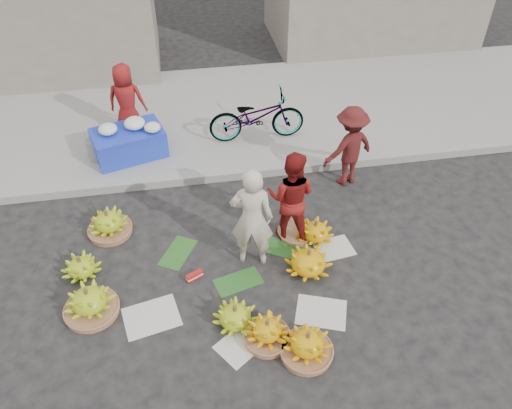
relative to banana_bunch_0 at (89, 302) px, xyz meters
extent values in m
plane|color=black|center=(2.06, 0.39, -0.21)|extent=(80.00, 80.00, 0.00)
cube|color=gray|center=(2.06, 2.59, -0.13)|extent=(40.00, 0.25, 0.15)
cube|color=gray|center=(2.06, 4.69, -0.15)|extent=(40.00, 4.00, 0.12)
cylinder|color=brown|center=(0.00, 0.00, -0.16)|extent=(0.70, 0.70, 0.09)
cylinder|color=brown|center=(0.00, 0.00, 0.21)|extent=(0.05, 0.05, 0.12)
cylinder|color=brown|center=(1.82, -0.49, 0.09)|extent=(0.05, 0.05, 0.12)
cylinder|color=brown|center=(2.61, -1.08, -0.16)|extent=(0.63, 0.63, 0.09)
cylinder|color=brown|center=(2.61, -1.08, 0.17)|extent=(0.05, 0.05, 0.12)
cylinder|color=brown|center=(2.18, -0.80, -0.16)|extent=(0.57, 0.57, 0.09)
cylinder|color=brown|center=(2.18, -0.80, 0.14)|extent=(0.05, 0.05, 0.12)
cylinder|color=brown|center=(2.96, 0.24, 0.15)|extent=(0.05, 0.05, 0.12)
cylinder|color=brown|center=(3.23, 0.85, 0.08)|extent=(0.05, 0.05, 0.12)
cylinder|color=brown|center=(-0.18, 0.71, 0.07)|extent=(0.05, 0.05, 0.12)
cylinder|color=brown|center=(0.16, 1.50, -0.16)|extent=(0.65, 0.65, 0.09)
cylinder|color=brown|center=(0.16, 1.50, 0.18)|extent=(0.05, 0.05, 0.12)
cylinder|color=brown|center=(2.98, 0.98, -0.17)|extent=(0.60, 0.60, 0.06)
cube|color=red|center=(1.37, 0.35, -0.15)|extent=(0.25, 0.18, 0.10)
imported|color=beige|center=(2.22, 0.57, 0.60)|extent=(0.66, 0.51, 1.62)
imported|color=maroon|center=(2.86, 1.00, 0.54)|extent=(0.89, 0.80, 1.49)
imported|color=maroon|center=(4.10, 2.13, 0.51)|extent=(1.05, 0.81, 1.44)
cube|color=#1C2FB7|center=(0.46, 3.39, 0.17)|extent=(1.38, 1.07, 0.51)
ellipsoid|color=white|center=(0.15, 3.34, 0.51)|extent=(0.32, 0.32, 0.18)
ellipsoid|color=white|center=(0.61, 3.44, 0.52)|extent=(0.36, 0.36, 0.20)
ellipsoid|color=white|center=(0.91, 3.29, 0.50)|extent=(0.28, 0.28, 0.16)
cylinder|color=slate|center=(-0.12, 3.39, 0.10)|extent=(0.33, 0.33, 0.38)
imported|color=maroon|center=(0.47, 4.11, 0.62)|extent=(0.76, 0.57, 1.40)
imported|color=gray|center=(2.80, 3.55, 0.38)|extent=(0.62, 1.77, 0.93)
camera|label=1|loc=(1.43, -4.35, 5.14)|focal=35.00mm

